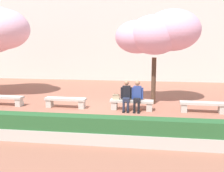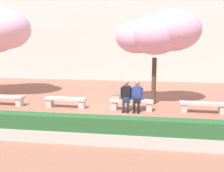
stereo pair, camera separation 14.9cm
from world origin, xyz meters
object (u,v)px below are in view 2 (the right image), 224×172
at_px(stone_bench_near_west, 66,101).
at_px(stone_bench_center, 132,103).
at_px(cherry_tree_main, 159,33).
at_px(person_seated_left, 126,94).
at_px(stone_bench_west_end, 5,99).
at_px(person_seated_right, 137,95).
at_px(stone_bench_near_east, 203,106).
at_px(handbag, 116,97).

distance_m(stone_bench_near_west, stone_bench_center, 2.95).
relative_size(stone_bench_near_west, cherry_tree_main, 0.43).
bearing_deg(person_seated_left, stone_bench_near_west, 178.87).
distance_m(stone_bench_west_end, stone_bench_center, 5.90).
bearing_deg(person_seated_left, person_seated_right, -0.00).
bearing_deg(stone_bench_near_west, cherry_tree_main, 19.73).
relative_size(stone_bench_near_west, stone_bench_near_east, 1.00).
xyz_separation_m(stone_bench_center, handbag, (-0.68, -0.02, 0.27)).
distance_m(stone_bench_west_end, person_seated_right, 6.14).
xyz_separation_m(person_seated_right, handbag, (-0.91, 0.04, -0.12)).
relative_size(stone_bench_west_end, stone_bench_near_east, 1.00).
height_order(stone_bench_near_east, handbag, handbag).
distance_m(stone_bench_west_end, cherry_tree_main, 7.73).
relative_size(stone_bench_center, cherry_tree_main, 0.43).
relative_size(person_seated_left, person_seated_right, 1.00).
relative_size(person_seated_left, cherry_tree_main, 0.29).
height_order(person_seated_right, cherry_tree_main, cherry_tree_main).
xyz_separation_m(stone_bench_center, person_seated_left, (-0.23, -0.05, 0.39)).
distance_m(stone_bench_near_west, handbag, 2.28).
bearing_deg(person_seated_left, handbag, 175.56).
xyz_separation_m(stone_bench_near_east, person_seated_left, (-3.18, -0.05, 0.39)).
xyz_separation_m(stone_bench_west_end, handbag, (5.21, -0.02, 0.27)).
relative_size(stone_bench_west_end, handbag, 5.50).
bearing_deg(stone_bench_near_east, stone_bench_near_west, 180.00).
relative_size(stone_bench_center, stone_bench_near_east, 1.00).
height_order(stone_bench_near_east, person_seated_left, person_seated_left).
bearing_deg(stone_bench_west_end, cherry_tree_main, 11.71).
distance_m(stone_bench_west_end, stone_bench_near_east, 8.84).
height_order(stone_bench_near_west, cherry_tree_main, cherry_tree_main).
bearing_deg(cherry_tree_main, person_seated_left, -131.27).
bearing_deg(person_seated_right, stone_bench_center, 166.91).
relative_size(stone_bench_near_west, handbag, 5.50).
bearing_deg(cherry_tree_main, stone_bench_center, -126.93).
height_order(stone_bench_center, stone_bench_near_east, same).
bearing_deg(person_seated_right, cherry_tree_main, 60.25).
bearing_deg(handbag, person_seated_right, -2.21).
relative_size(stone_bench_west_end, stone_bench_near_west, 1.00).
bearing_deg(stone_bench_near_west, person_seated_right, -0.97).
relative_size(stone_bench_near_east, person_seated_left, 1.45).
relative_size(stone_bench_near_west, person_seated_left, 1.45).
bearing_deg(stone_bench_near_west, stone_bench_west_end, -180.00).
xyz_separation_m(stone_bench_west_end, stone_bench_near_east, (8.84, 0.00, 0.00)).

